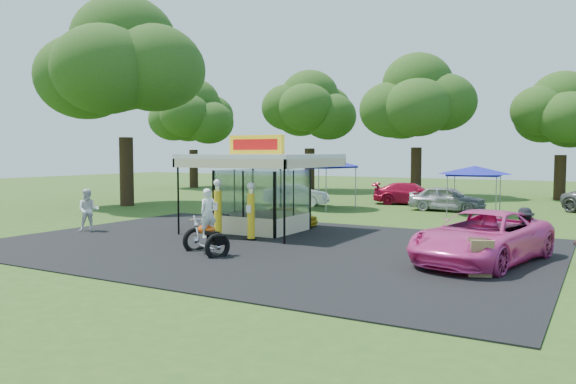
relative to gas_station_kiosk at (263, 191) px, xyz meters
name	(u,v)px	position (x,y,z in m)	size (l,w,h in m)	color
ground	(234,254)	(2.00, -4.99, -1.78)	(120.00, 120.00, 0.00)	#2C4E18
asphalt_apron	(265,245)	(2.00, -2.99, -1.76)	(20.00, 14.00, 0.04)	black
gas_station_kiosk	(263,191)	(0.00, 0.00, 0.00)	(5.40, 5.40, 4.18)	white
gas_pump_left	(218,210)	(-0.47, -2.60, -0.63)	(0.45, 0.45, 2.40)	black
gas_pump_right	(251,213)	(0.90, -2.29, -0.68)	(0.43, 0.43, 2.31)	black
motorcycle	(208,228)	(1.32, -5.57, -0.88)	(2.05, 1.59, 2.33)	black
spare_tires	(225,223)	(-1.46, -0.79, -1.39)	(0.98, 0.64, 0.81)	black
a_frame_sign	(481,259)	(9.99, -4.72, -1.23)	(0.67, 0.75, 1.09)	#593819
kiosk_car	(288,216)	(0.00, 2.21, -1.30)	(1.13, 2.82, 0.96)	yellow
pink_sedan	(483,237)	(9.61, -2.41, -0.97)	(2.71, 5.87, 1.63)	#EA3F9B
spectator_west	(88,210)	(-6.62, -3.71, -0.84)	(0.92, 0.71, 1.88)	white
spectator_east_a	(524,233)	(10.64, -0.96, -0.95)	(1.08, 0.62, 1.67)	black
bg_car_a	(297,195)	(-4.76, 11.68, -1.09)	(1.46, 4.19, 1.38)	white
bg_car_b	(411,194)	(1.61, 15.90, -1.06)	(2.03, 5.00, 1.45)	#BA0E32
bg_car_c	(447,199)	(4.79, 12.74, -1.04)	(1.76, 4.38, 1.49)	#9C9CA0
tent_west	(322,162)	(-2.31, 10.48, 1.07)	(4.52, 4.52, 3.16)	gray
tent_east	(475,170)	(6.55, 11.52, 0.68)	(3.90, 3.90, 2.72)	gray
oak_far_a	(193,120)	(-22.61, 23.04, 4.88)	(8.83, 8.83, 10.46)	black
oak_far_b	(310,116)	(-10.66, 24.88, 5.00)	(8.91, 8.91, 10.63)	black
oak_far_c	(417,108)	(-0.15, 22.78, 5.15)	(9.27, 9.27, 10.92)	black
oak_far_d	(562,120)	(9.91, 24.95, 4.03)	(7.66, 7.66, 9.12)	black
oak_near	(125,78)	(-14.20, 5.94, 6.43)	(11.39, 11.39, 13.12)	black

